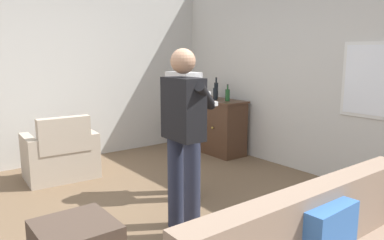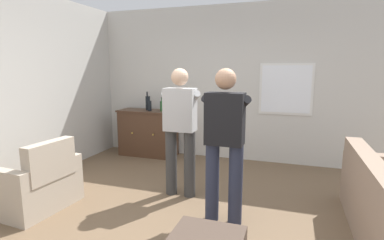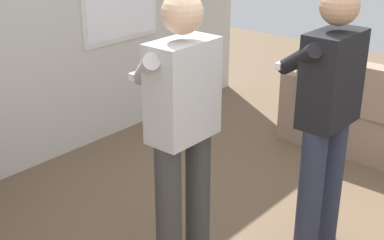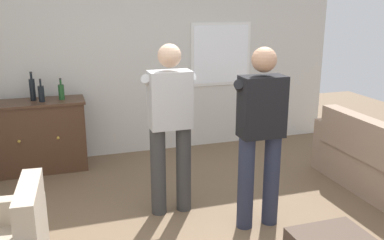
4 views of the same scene
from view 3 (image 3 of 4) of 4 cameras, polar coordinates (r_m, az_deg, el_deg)
person_standing_left at (r=2.95m, az=-1.13°, el=-0.79°), size 0.56×0.47×1.68m
person_standing_right at (r=3.23m, az=14.14°, el=0.65°), size 0.56×0.48×1.68m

